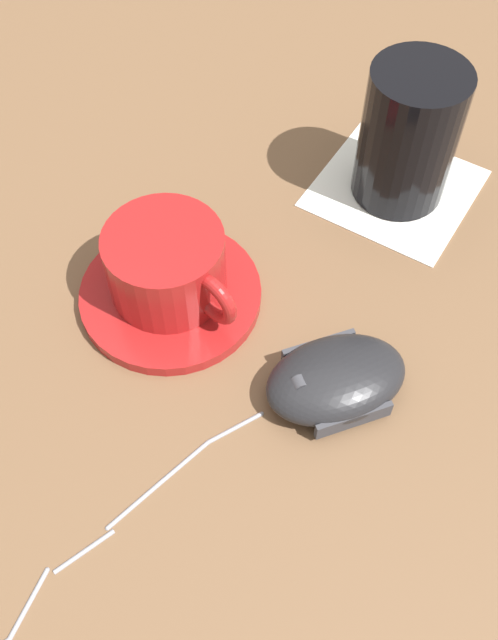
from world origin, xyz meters
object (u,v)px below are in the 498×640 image
saucer (171,294)px  computer_mouse (336,379)px  coffee_cup (168,265)px  drinking_glass (409,136)px

saucer → computer_mouse: bearing=-12.3°
coffee_cup → computer_mouse: (0.14, -0.03, -0.02)m
coffee_cup → drinking_glass: size_ratio=0.96×
computer_mouse → drinking_glass: size_ratio=1.03×
saucer → coffee_cup: size_ratio=1.24×
saucer → coffee_cup: (-0.00, 0.00, 0.03)m
coffee_cup → drinking_glass: (0.13, 0.18, 0.02)m
coffee_cup → computer_mouse: bearing=-13.2°
coffee_cup → drinking_glass: 0.22m
saucer → computer_mouse: computer_mouse is taller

